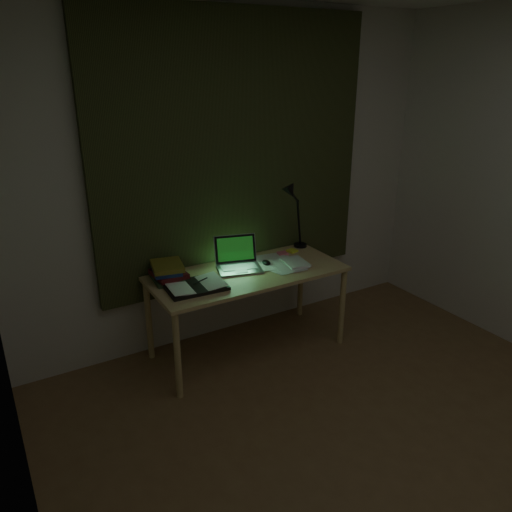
{
  "coord_description": "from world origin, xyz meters",
  "views": [
    {
      "loc": [
        -1.75,
        -1.31,
        2.08
      ],
      "look_at": [
        -0.11,
        1.49,
        0.82
      ],
      "focal_mm": 35.0,
      "sensor_mm": 36.0,
      "label": 1
    }
  ],
  "objects_px": {
    "laptop": "(239,256)",
    "open_textbook": "(196,286)",
    "desk_lamp": "(301,213)",
    "desk": "(248,312)",
    "book_stack": "(168,272)",
    "loose_papers": "(287,263)"
  },
  "relations": [
    {
      "from": "laptop",
      "to": "open_textbook",
      "type": "distance_m",
      "value": 0.44
    },
    {
      "from": "desk",
      "to": "open_textbook",
      "type": "distance_m",
      "value": 0.56
    },
    {
      "from": "desk",
      "to": "loose_papers",
      "type": "xyz_separation_m",
      "value": [
        0.33,
        -0.03,
        0.34
      ]
    },
    {
      "from": "open_textbook",
      "to": "desk_lamp",
      "type": "bearing_deg",
      "value": 19.47
    },
    {
      "from": "desk",
      "to": "book_stack",
      "type": "bearing_deg",
      "value": 164.57
    },
    {
      "from": "book_stack",
      "to": "laptop",
      "type": "bearing_deg",
      "value": -10.06
    },
    {
      "from": "desk_lamp",
      "to": "desk",
      "type": "bearing_deg",
      "value": -166.68
    },
    {
      "from": "book_stack",
      "to": "desk_lamp",
      "type": "xyz_separation_m",
      "value": [
        1.2,
        0.1,
        0.22
      ]
    },
    {
      "from": "loose_papers",
      "to": "laptop",
      "type": "bearing_deg",
      "value": 166.32
    },
    {
      "from": "laptop",
      "to": "open_textbook",
      "type": "xyz_separation_m",
      "value": [
        -0.41,
        -0.12,
        -0.1
      ]
    },
    {
      "from": "loose_papers",
      "to": "desk_lamp",
      "type": "xyz_separation_m",
      "value": [
        0.32,
        0.28,
        0.28
      ]
    },
    {
      "from": "loose_papers",
      "to": "open_textbook",
      "type": "bearing_deg",
      "value": -177.51
    },
    {
      "from": "book_stack",
      "to": "desk_lamp",
      "type": "bearing_deg",
      "value": 4.69
    },
    {
      "from": "laptop",
      "to": "loose_papers",
      "type": "height_order",
      "value": "laptop"
    },
    {
      "from": "laptop",
      "to": "open_textbook",
      "type": "bearing_deg",
      "value": -147.48
    },
    {
      "from": "laptop",
      "to": "loose_papers",
      "type": "bearing_deg",
      "value": 2.12
    },
    {
      "from": "desk_lamp",
      "to": "loose_papers",
      "type": "bearing_deg",
      "value": -146.4
    },
    {
      "from": "desk",
      "to": "loose_papers",
      "type": "distance_m",
      "value": 0.47
    },
    {
      "from": "desk_lamp",
      "to": "open_textbook",
      "type": "bearing_deg",
      "value": -171.87
    },
    {
      "from": "desk",
      "to": "loose_papers",
      "type": "height_order",
      "value": "loose_papers"
    },
    {
      "from": "desk",
      "to": "open_textbook",
      "type": "bearing_deg",
      "value": -172.04
    },
    {
      "from": "open_textbook",
      "to": "desk_lamp",
      "type": "distance_m",
      "value": 1.16
    }
  ]
}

